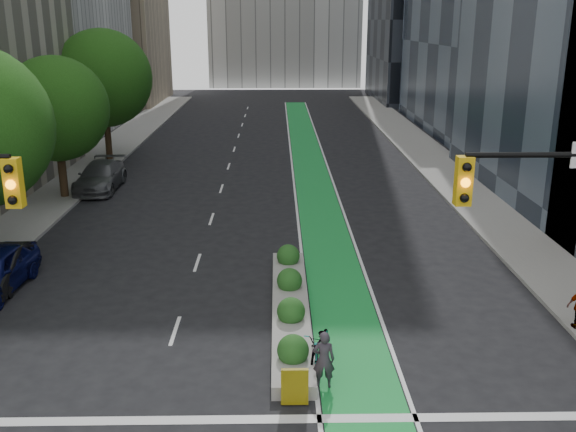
{
  "coord_description": "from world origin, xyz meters",
  "views": [
    {
      "loc": [
        0.78,
        -12.52,
        9.49
      ],
      "look_at": [
        1.15,
        8.65,
        3.0
      ],
      "focal_mm": 40.0,
      "sensor_mm": 36.0,
      "label": 1
    }
  ],
  "objects_px": {
    "bicycle": "(320,345)",
    "cyclist": "(324,360)",
    "median_planter": "(290,305)",
    "parked_car_left_mid": "(1,268)",
    "parked_car_left_far": "(100,176)"
  },
  "relations": [
    {
      "from": "bicycle",
      "to": "cyclist",
      "type": "height_order",
      "value": "cyclist"
    },
    {
      "from": "median_planter",
      "to": "parked_car_left_mid",
      "type": "distance_m",
      "value": 11.06
    },
    {
      "from": "parked_car_left_mid",
      "to": "median_planter",
      "type": "bearing_deg",
      "value": -18.39
    },
    {
      "from": "median_planter",
      "to": "bicycle",
      "type": "height_order",
      "value": "median_planter"
    },
    {
      "from": "median_planter",
      "to": "bicycle",
      "type": "bearing_deg",
      "value": -75.04
    },
    {
      "from": "cyclist",
      "to": "parked_car_left_far",
      "type": "distance_m",
      "value": 24.17
    },
    {
      "from": "median_planter",
      "to": "parked_car_left_mid",
      "type": "bearing_deg",
      "value": 165.45
    },
    {
      "from": "bicycle",
      "to": "parked_car_left_mid",
      "type": "bearing_deg",
      "value": 170.22
    },
    {
      "from": "bicycle",
      "to": "cyclist",
      "type": "xyz_separation_m",
      "value": [
        0.0,
        -1.37,
        0.3
      ]
    },
    {
      "from": "parked_car_left_mid",
      "to": "parked_car_left_far",
      "type": "bearing_deg",
      "value": 86.16
    },
    {
      "from": "cyclist",
      "to": "parked_car_left_mid",
      "type": "relative_size",
      "value": 0.39
    },
    {
      "from": "cyclist",
      "to": "parked_car_left_mid",
      "type": "height_order",
      "value": "cyclist"
    },
    {
      "from": "median_planter",
      "to": "bicycle",
      "type": "distance_m",
      "value": 3.1
    },
    {
      "from": "bicycle",
      "to": "parked_car_left_far",
      "type": "xyz_separation_m",
      "value": [
        -11.5,
        19.89,
        0.27
      ]
    },
    {
      "from": "cyclist",
      "to": "parked_car_left_mid",
      "type": "distance_m",
      "value": 13.54
    }
  ]
}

